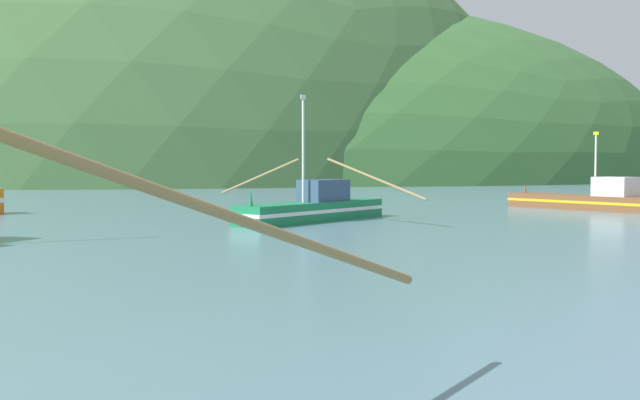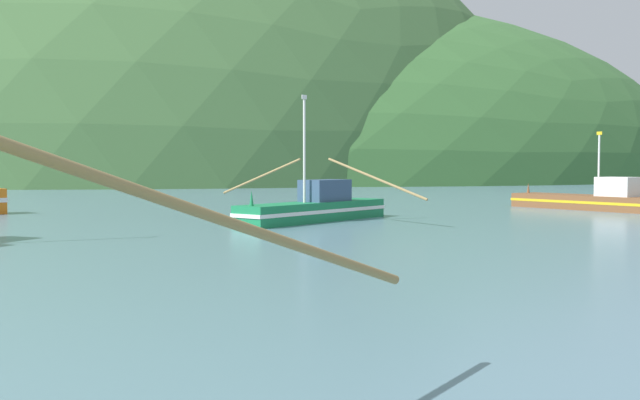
# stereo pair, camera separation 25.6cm
# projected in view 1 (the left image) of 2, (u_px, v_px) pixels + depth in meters

# --- Properties ---
(hill_mid_left) EXTENTS (147.18, 117.74, 69.01)m
(hill_mid_left) POSITION_uv_depth(u_px,v_px,m) (332.00, 178.00, 149.35)
(hill_mid_left) COLOR #386633
(hill_mid_left) RESTS_ON ground
(hill_mid_right) EXTENTS (144.79, 115.83, 107.07)m
(hill_mid_right) POSITION_uv_depth(u_px,v_px,m) (170.00, 179.00, 138.67)
(hill_mid_right) COLOR #47703D
(hill_mid_right) RESTS_ON ground
(fishing_boat_green) EXTENTS (9.19, 10.60, 6.19)m
(fishing_boat_green) POSITION_uv_depth(u_px,v_px,m) (315.00, 207.00, 35.43)
(fishing_boat_green) COLOR #197A47
(fishing_boat_green) RESTS_ON ground
(fishing_boat_brown) EXTENTS (5.79, 10.94, 4.86)m
(fishing_boat_brown) POSITION_uv_depth(u_px,v_px,m) (593.00, 200.00, 44.36)
(fishing_boat_brown) COLOR brown
(fishing_boat_brown) RESTS_ON ground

